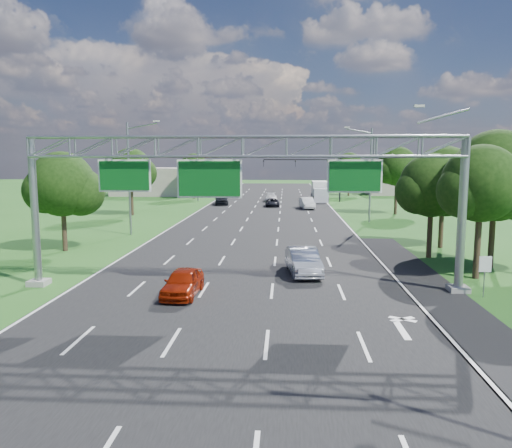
# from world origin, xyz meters

# --- Properties ---
(ground) EXTENTS (220.00, 220.00, 0.00)m
(ground) POSITION_xyz_m (0.00, 30.00, 0.00)
(ground) COLOR #1F5419
(ground) RESTS_ON ground
(road) EXTENTS (18.00, 180.00, 0.02)m
(road) POSITION_xyz_m (0.00, 30.00, 0.00)
(road) COLOR black
(road) RESTS_ON ground
(road_flare) EXTENTS (3.00, 30.00, 0.02)m
(road_flare) POSITION_xyz_m (10.20, 14.00, 0.00)
(road_flare) COLOR black
(road_flare) RESTS_ON ground
(sign_gantry) EXTENTS (23.50, 1.00, 9.56)m
(sign_gantry) POSITION_xyz_m (0.33, 12.00, 6.89)
(sign_gantry) COLOR gray
(sign_gantry) RESTS_ON ground
(regulatory_sign) EXTENTS (0.60, 0.08, 2.10)m
(regulatory_sign) POSITION_xyz_m (12.40, 10.98, 1.51)
(regulatory_sign) COLOR gray
(regulatory_sign) RESTS_ON ground
(traffic_signal) EXTENTS (12.21, 0.24, 7.00)m
(traffic_signal) POSITION_xyz_m (7.48, 65.00, 5.17)
(traffic_signal) COLOR black
(traffic_signal) RESTS_ON ground
(streetlight_l_near) EXTENTS (2.97, 0.22, 10.16)m
(streetlight_l_near) POSITION_xyz_m (-11.30, 30.00, 5.58)
(streetlight_l_near) COLOR gray
(streetlight_l_near) RESTS_ON ground
(streetlight_l_far) EXTENTS (2.97, 0.22, 10.16)m
(streetlight_l_far) POSITION_xyz_m (-11.30, 65.00, 5.58)
(streetlight_l_far) COLOR gray
(streetlight_l_far) RESTS_ON ground
(streetlight_r_mid) EXTENTS (2.97, 0.22, 10.16)m
(streetlight_r_mid) POSITION_xyz_m (11.30, 40.00, 5.58)
(streetlight_r_mid) COLOR gray
(streetlight_r_mid) RESTS_ON ground
(tree_cluster_right) EXTENTS (9.91, 14.60, 8.68)m
(tree_cluster_right) POSITION_xyz_m (14.80, 19.19, 5.31)
(tree_cluster_right) COLOR #2D2116
(tree_cluster_right) RESTS_ON ground
(tree_verge_la) EXTENTS (5.76, 4.80, 7.40)m
(tree_verge_la) POSITION_xyz_m (-13.92, 22.04, 4.76)
(tree_verge_la) COLOR #2D2116
(tree_verge_la) RESTS_ON ground
(tree_verge_lb) EXTENTS (5.76, 4.80, 8.06)m
(tree_verge_lb) POSITION_xyz_m (-15.92, 45.04, 5.41)
(tree_verge_lb) COLOR #2D2116
(tree_verge_lb) RESTS_ON ground
(tree_verge_lc) EXTENTS (5.76, 4.80, 7.62)m
(tree_verge_lc) POSITION_xyz_m (-12.92, 70.04, 4.98)
(tree_verge_lc) COLOR #2D2116
(tree_verge_lc) RESTS_ON ground
(tree_verge_rd) EXTENTS (5.76, 4.80, 8.28)m
(tree_verge_rd) POSITION_xyz_m (16.08, 48.04, 5.63)
(tree_verge_rd) COLOR #2D2116
(tree_verge_rd) RESTS_ON ground
(tree_verge_re) EXTENTS (5.76, 4.80, 7.84)m
(tree_verge_re) POSITION_xyz_m (14.08, 78.04, 5.20)
(tree_verge_re) COLOR #2D2116
(tree_verge_re) RESTS_ON ground
(building_left) EXTENTS (14.00, 10.00, 5.00)m
(building_left) POSITION_xyz_m (-22.00, 78.00, 2.50)
(building_left) COLOR gray
(building_left) RESTS_ON ground
(building_right) EXTENTS (12.00, 9.00, 4.00)m
(building_right) POSITION_xyz_m (24.00, 82.00, 2.00)
(building_right) COLOR gray
(building_right) RESTS_ON ground
(red_coupe) EXTENTS (1.79, 4.11, 1.38)m
(red_coupe) POSITION_xyz_m (-2.68, 10.41, 0.69)
(red_coupe) COLOR maroon
(red_coupe) RESTS_ON ground
(silver_sedan) EXTENTS (2.25, 4.95, 1.57)m
(silver_sedan) POSITION_xyz_m (3.56, 15.51, 0.79)
(silver_sedan) COLOR #ADB0B9
(silver_sedan) RESTS_ON ground
(car_queue_a) EXTENTS (2.07, 4.63, 1.32)m
(car_queue_a) POSITION_xyz_m (0.17, 64.86, 0.66)
(car_queue_a) COLOR silver
(car_queue_a) RESTS_ON ground
(car_queue_b) EXTENTS (2.13, 4.19, 1.13)m
(car_queue_b) POSITION_xyz_m (0.62, 56.82, 0.57)
(car_queue_b) COLOR black
(car_queue_b) RESTS_ON ground
(car_queue_c) EXTENTS (2.54, 5.00, 1.63)m
(car_queue_c) POSITION_xyz_m (-6.95, 59.31, 0.82)
(car_queue_c) COLOR black
(car_queue_c) RESTS_ON ground
(car_queue_d) EXTENTS (2.20, 4.74, 1.50)m
(car_queue_d) POSITION_xyz_m (5.43, 54.14, 0.75)
(car_queue_d) COLOR silver
(car_queue_d) RESTS_ON ground
(box_truck) EXTENTS (2.48, 8.11, 3.07)m
(box_truck) POSITION_xyz_m (8.00, 67.21, 1.47)
(box_truck) COLOR silver
(box_truck) RESTS_ON ground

